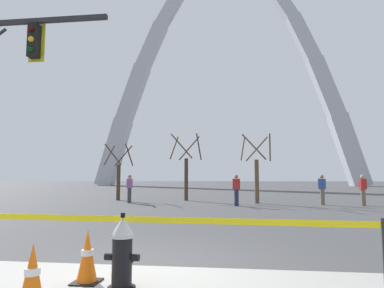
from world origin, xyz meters
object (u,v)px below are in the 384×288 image
object	(u,v)px
monument_arch	(226,81)
pedestrian_walking_right	(322,189)
traffic_cone_mid_sidewalk	(32,277)
pedestrian_near_trees	(236,190)
fire_hydrant	(122,253)
pedestrian_walking_left	(130,188)
traffic_cone_by_hydrant	(87,257)
pedestrian_standing_center	(363,190)

from	to	relation	value
monument_arch	pedestrian_walking_right	bearing A→B (deg)	-81.66
traffic_cone_mid_sidewalk	pedestrian_walking_right	distance (m)	16.71
traffic_cone_mid_sidewalk	pedestrian_near_trees	distance (m)	14.26
fire_hydrant	monument_arch	bearing A→B (deg)	89.78
fire_hydrant	pedestrian_walking_right	distance (m)	15.70
pedestrian_walking_left	pedestrian_near_trees	world-z (taller)	same
monument_arch	fire_hydrant	bearing A→B (deg)	-90.22
traffic_cone_by_hydrant	monument_arch	bearing A→B (deg)	89.16
fire_hydrant	traffic_cone_mid_sidewalk	world-z (taller)	fire_hydrant
traffic_cone_by_hydrant	pedestrian_standing_center	bearing A→B (deg)	58.33
fire_hydrant	pedestrian_walking_left	xyz separation A→B (m)	(-4.48, 14.61, 0.35)
fire_hydrant	pedestrian_walking_right	bearing A→B (deg)	67.25
traffic_cone_by_hydrant	pedestrian_standing_center	size ratio (longest dim) A/B	0.46
fire_hydrant	traffic_cone_mid_sidewalk	bearing A→B (deg)	-135.80
pedestrian_walking_right	pedestrian_near_trees	distance (m)	4.66
monument_arch	pedestrian_walking_left	world-z (taller)	monument_arch
traffic_cone_mid_sidewalk	pedestrian_near_trees	world-z (taller)	pedestrian_near_trees
pedestrian_near_trees	fire_hydrant	bearing A→B (deg)	-96.69
monument_arch	pedestrian_near_trees	size ratio (longest dim) A/B	29.11
traffic_cone_mid_sidewalk	pedestrian_walking_left	size ratio (longest dim) A/B	0.46
traffic_cone_by_hydrant	pedestrian_walking_right	size ratio (longest dim) A/B	0.46
pedestrian_near_trees	monument_arch	bearing A→B (deg)	91.88
pedestrian_near_trees	pedestrian_standing_center	bearing A→B (deg)	7.49
pedestrian_walking_left	pedestrian_walking_right	world-z (taller)	same
pedestrian_walking_right	pedestrian_near_trees	xyz separation A→B (m)	(-4.51, -1.17, 0.00)
pedestrian_walking_left	traffic_cone_mid_sidewalk	bearing A→B (deg)	-76.45
traffic_cone_by_hydrant	pedestrian_near_trees	xyz separation A→B (m)	(2.14, 13.07, 0.46)
pedestrian_walking_right	pedestrian_near_trees	bearing A→B (deg)	-165.43
pedestrian_standing_center	pedestrian_walking_right	world-z (taller)	same
fire_hydrant	traffic_cone_by_hydrant	bearing A→B (deg)	157.86
pedestrian_walking_left	pedestrian_near_trees	distance (m)	6.18
fire_hydrant	pedestrian_near_trees	xyz separation A→B (m)	(1.56, 13.30, 0.35)
monument_arch	traffic_cone_by_hydrant	bearing A→B (deg)	-90.84
fire_hydrant	pedestrian_standing_center	size ratio (longest dim) A/B	0.62
pedestrian_walking_right	traffic_cone_mid_sidewalk	bearing A→B (deg)	-114.21
fire_hydrant	pedestrian_walking_right	xyz separation A→B (m)	(6.07, 14.48, 0.35)
fire_hydrant	traffic_cone_mid_sidewalk	xyz separation A→B (m)	(-0.78, -0.76, -0.11)
traffic_cone_mid_sidewalk	pedestrian_walking_left	xyz separation A→B (m)	(-3.70, 15.37, 0.46)
traffic_cone_by_hydrant	pedestrian_near_trees	world-z (taller)	pedestrian_near_trees
pedestrian_walking_left	monument_arch	bearing A→B (deg)	83.28
traffic_cone_mid_sidewalk	monument_arch	size ratio (longest dim) A/B	0.02
fire_hydrant	pedestrian_standing_center	bearing A→B (deg)	60.51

